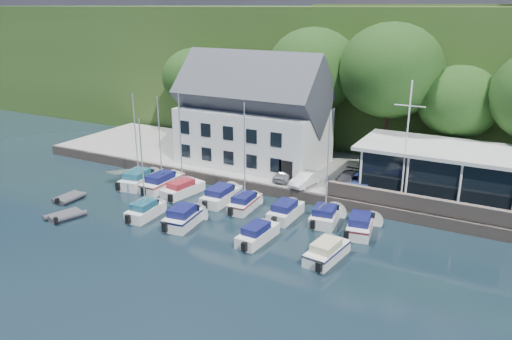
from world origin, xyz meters
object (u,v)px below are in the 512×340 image
object	(u,v)px
car_white	(306,179)
harbor_building	(253,120)
car_dgrey	(346,180)
dinghy_0	(69,197)
club_pavilion	(439,170)
boat_r1_0	(136,138)
boat_r2_4	(327,250)
boat_r2_1	(142,166)
car_blue	(360,181)
boat_r2_2	(184,215)
boat_r1_4	(245,161)
boat_r1_3	(221,194)
flagpole	(406,143)
boat_r2_3	(258,232)
boat_r1_5	(286,210)
boat_r1_7	(361,223)
boat_r1_6	(327,171)
boat_r1_1	(160,140)
car_silver	(286,173)
boat_r1_2	(181,149)
dinghy_1	(65,215)

from	to	relation	value
car_white	harbor_building	bearing A→B (deg)	162.40
car_dgrey	dinghy_0	world-z (taller)	car_dgrey
club_pavilion	boat_r1_0	xyz separation A→B (m)	(-25.44, -8.39, 1.55)
boat_r2_4	boat_r2_1	bearing A→B (deg)	-171.60
car_blue	boat_r2_2	xyz separation A→B (m)	(-10.31, -11.56, -0.91)
boat_r1_4	boat_r1_3	bearing A→B (deg)	165.88
flagpole	boat_r2_1	world-z (taller)	flagpole
boat_r2_3	boat_r1_5	bearing A→B (deg)	93.06
boat_r1_7	dinghy_0	world-z (taller)	boat_r1_7
car_white	boat_r2_4	xyz separation A→B (m)	(5.84, -10.06, -0.91)
boat_r1_3	boat_r2_1	bearing A→B (deg)	-123.52
car_blue	boat_r1_7	distance (m)	6.74
car_dgrey	boat_r2_4	size ratio (longest dim) A/B	0.78
car_white	boat_r1_6	xyz separation A→B (m)	(3.60, -4.53, 2.63)
dinghy_0	car_blue	bearing A→B (deg)	28.85
club_pavilion	boat_r1_7	xyz separation A→B (m)	(-4.00, -8.44, -2.33)
car_white	car_dgrey	world-z (taller)	car_dgrey
boat_r1_1	boat_r2_3	world-z (taller)	boat_r1_1
flagpole	boat_r2_3	xyz separation A→B (m)	(-7.77, -10.16, -5.22)
car_silver	boat_r1_2	world-z (taller)	boat_r1_2
club_pavilion	boat_r2_1	bearing A→B (deg)	-145.23
boat_r1_4	boat_r1_5	world-z (taller)	boat_r1_4
boat_r2_2	boat_r2_4	distance (m)	11.66
boat_r1_0	boat_r2_3	distance (m)	16.63
boat_r1_4	boat_r2_4	size ratio (longest dim) A/B	1.49
boat_r2_3	dinghy_0	world-z (taller)	boat_r2_3
flagpole	boat_r1_7	bearing A→B (deg)	-108.01
boat_r2_1	boat_r1_4	bearing A→B (deg)	37.46
harbor_building	boat_r2_1	bearing A→B (deg)	-97.81
car_white	boat_r1_5	distance (m)	5.32
harbor_building	dinghy_1	distance (m)	19.82
boat_r1_5	dinghy_1	bearing A→B (deg)	-151.06
boat_r1_6	boat_r1_3	bearing A→B (deg)	173.02
car_dgrey	boat_r2_1	xyz separation A→B (m)	(-12.72, -11.60, 2.62)
boat_r1_1	boat_r2_2	xyz separation A→B (m)	(6.54, -5.56, -3.91)
boat_r1_4	dinghy_0	xyz separation A→B (m)	(-14.40, -5.63, -3.86)
harbor_building	boat_r1_1	size ratio (longest dim) A/B	1.54
boat_r1_3	dinghy_0	world-z (taller)	boat_r1_3
club_pavilion	car_white	size ratio (longest dim) A/B	3.60
boat_r1_3	dinghy_0	distance (m)	13.28
flagpole	boat_r1_5	size ratio (longest dim) A/B	1.78
car_silver	car_blue	distance (m)	6.76
club_pavilion	boat_r1_3	world-z (taller)	club_pavilion
boat_r1_7	boat_r2_2	world-z (taller)	boat_r2_2
car_silver	boat_r1_7	bearing A→B (deg)	-34.55
harbor_building	boat_r1_3	bearing A→B (deg)	-79.69
boat_r1_6	boat_r1_7	xyz separation A→B (m)	(2.95, -0.42, -3.51)
boat_r1_7	flagpole	bearing A→B (deg)	62.25
boat_r1_3	dinghy_0	bearing A→B (deg)	-154.27
flagpole	boat_r1_0	bearing A→B (deg)	-167.34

